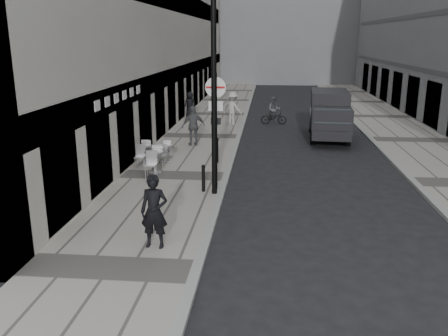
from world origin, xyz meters
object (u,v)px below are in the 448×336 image
(sign_post, at_px, (216,117))
(cyclist, at_px, (274,114))
(walking_man, at_px, (154,212))
(panel_van, at_px, (330,112))
(lamppost, at_px, (214,81))

(sign_post, bearing_deg, cyclist, 80.77)
(cyclist, bearing_deg, walking_man, -99.30)
(panel_van, bearing_deg, cyclist, 130.05)
(walking_man, relative_size, lamppost, 0.28)
(lamppost, relative_size, cyclist, 3.98)
(sign_post, xyz_separation_m, cyclist, (2.10, 13.77, -2.00))
(walking_man, distance_m, lamppost, 5.32)
(lamppost, bearing_deg, walking_man, -102.88)
(walking_man, bearing_deg, panel_van, 69.32)
(walking_man, xyz_separation_m, panel_van, (6.02, 14.67, 0.33))
(cyclist, bearing_deg, lamppost, -98.23)
(panel_van, height_order, cyclist, panel_van)
(panel_van, bearing_deg, lamppost, -112.16)
(lamppost, xyz_separation_m, panel_van, (5.01, 10.28, -2.51))
(sign_post, height_order, lamppost, lamppost)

